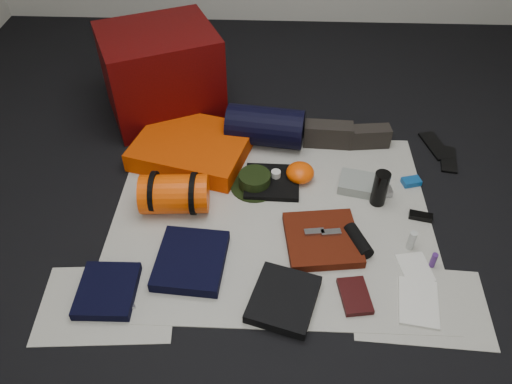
{
  "coord_description": "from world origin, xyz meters",
  "views": [
    {
      "loc": [
        -0.01,
        -1.75,
        1.85
      ],
      "look_at": [
        -0.08,
        0.07,
        0.1
      ],
      "focal_mm": 35.0,
      "sensor_mm": 36.0,
      "label": 1
    }
  ],
  "objects_px": {
    "compact_camera": "(382,192)",
    "paperback_book": "(355,296)",
    "red_cabinet": "(162,73)",
    "sleeping_pad": "(192,147)",
    "navy_duffel": "(265,127)",
    "stuff_sack": "(174,194)",
    "water_bottle": "(380,188)"
  },
  "relations": [
    {
      "from": "compact_camera",
      "to": "paperback_book",
      "type": "bearing_deg",
      "value": -113.98
    },
    {
      "from": "red_cabinet",
      "to": "paperback_book",
      "type": "xyz_separation_m",
      "value": [
        1.06,
        -1.39,
        -0.25
      ]
    },
    {
      "from": "sleeping_pad",
      "to": "compact_camera",
      "type": "bearing_deg",
      "value": -15.41
    },
    {
      "from": "red_cabinet",
      "to": "navy_duffel",
      "type": "bearing_deg",
      "value": -50.03
    },
    {
      "from": "stuff_sack",
      "to": "water_bottle",
      "type": "distance_m",
      "value": 1.04
    },
    {
      "from": "sleeping_pad",
      "to": "navy_duffel",
      "type": "distance_m",
      "value": 0.44
    },
    {
      "from": "red_cabinet",
      "to": "sleeping_pad",
      "type": "xyz_separation_m",
      "value": [
        0.23,
        -0.44,
        -0.21
      ]
    },
    {
      "from": "water_bottle",
      "to": "red_cabinet",
      "type": "bearing_deg",
      "value": 147.46
    },
    {
      "from": "sleeping_pad",
      "to": "navy_duffel",
      "type": "relative_size",
      "value": 1.39
    },
    {
      "from": "stuff_sack",
      "to": "compact_camera",
      "type": "bearing_deg",
      "value": 7.72
    },
    {
      "from": "paperback_book",
      "to": "red_cabinet",
      "type": "bearing_deg",
      "value": 118.64
    },
    {
      "from": "red_cabinet",
      "to": "stuff_sack",
      "type": "xyz_separation_m",
      "value": [
        0.2,
        -0.88,
        -0.17
      ]
    },
    {
      "from": "stuff_sack",
      "to": "navy_duffel",
      "type": "xyz_separation_m",
      "value": [
        0.44,
        0.57,
        0.02
      ]
    },
    {
      "from": "red_cabinet",
      "to": "paperback_book",
      "type": "bearing_deg",
      "value": -76.79
    },
    {
      "from": "paperback_book",
      "to": "compact_camera",
      "type": "bearing_deg",
      "value": 63.57
    },
    {
      "from": "sleeping_pad",
      "to": "navy_duffel",
      "type": "xyz_separation_m",
      "value": [
        0.41,
        0.13,
        0.06
      ]
    },
    {
      "from": "water_bottle",
      "to": "compact_camera",
      "type": "height_order",
      "value": "water_bottle"
    },
    {
      "from": "red_cabinet",
      "to": "paperback_book",
      "type": "relative_size",
      "value": 3.48
    },
    {
      "from": "sleeping_pad",
      "to": "stuff_sack",
      "type": "height_order",
      "value": "stuff_sack"
    },
    {
      "from": "red_cabinet",
      "to": "paperback_book",
      "type": "height_order",
      "value": "red_cabinet"
    },
    {
      "from": "navy_duffel",
      "to": "paperback_book",
      "type": "relative_size",
      "value": 2.35
    },
    {
      "from": "water_bottle",
      "to": "compact_camera",
      "type": "relative_size",
      "value": 2.01
    },
    {
      "from": "red_cabinet",
      "to": "navy_duffel",
      "type": "distance_m",
      "value": 0.73
    },
    {
      "from": "navy_duffel",
      "to": "paperback_book",
      "type": "bearing_deg",
      "value": -61.02
    },
    {
      "from": "compact_camera",
      "to": "red_cabinet",
      "type": "bearing_deg",
      "value": 143.84
    },
    {
      "from": "red_cabinet",
      "to": "sleeping_pad",
      "type": "relative_size",
      "value": 1.06
    },
    {
      "from": "navy_duffel",
      "to": "compact_camera",
      "type": "distance_m",
      "value": 0.76
    },
    {
      "from": "stuff_sack",
      "to": "water_bottle",
      "type": "relative_size",
      "value": 1.71
    },
    {
      "from": "water_bottle",
      "to": "paperback_book",
      "type": "distance_m",
      "value": 0.63
    },
    {
      "from": "water_bottle",
      "to": "paperback_book",
      "type": "bearing_deg",
      "value": -106.47
    },
    {
      "from": "water_bottle",
      "to": "navy_duffel",
      "type": "bearing_deg",
      "value": 141.25
    },
    {
      "from": "water_bottle",
      "to": "paperback_book",
      "type": "height_order",
      "value": "water_bottle"
    }
  ]
}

